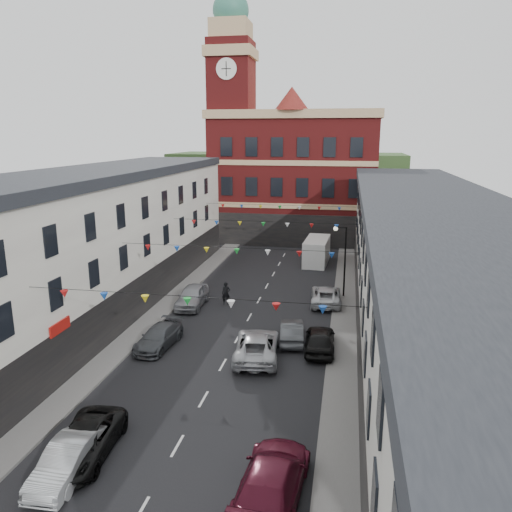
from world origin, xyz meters
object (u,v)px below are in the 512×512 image
Objects in this scene: car_right_e at (292,331)px; car_left_b at (67,460)px; car_left_d at (159,337)px; car_right_c at (272,479)px; street_lamp at (342,252)px; white_van at (317,251)px; moving_car at (257,345)px; car_right_d at (320,339)px; pedestrian at (226,294)px; car_left_e at (192,296)px; car_right_f at (326,295)px; car_left_c at (84,441)px.

car_left_b is at bearing 57.64° from car_right_e.
car_right_c is at bearing -47.70° from car_left_d.
white_van is at bearing 103.93° from street_lamp.
car_right_c is at bearing 87.16° from car_right_e.
car_right_c is at bearing 96.45° from moving_car.
car_right_d is 22.10m from white_van.
street_lamp is 1.40× the size of car_left_b.
car_right_c is 22.04m from pedestrian.
moving_car is at bearing -52.74° from car_left_e.
pedestrian is (2.24, 8.74, 0.25)m from car_left_d.
car_right_f is at bearing -109.55° from car_right_e.
car_right_d is at bearing 48.90° from car_left_c.
car_right_c reaches higher than car_left_c.
car_right_f is at bearing -79.96° from white_van.
car_right_c reaches higher than car_right_f.
pedestrian is at bearing -68.30° from car_right_c.
car_left_b is 8.15m from car_right_c.
car_left_b is 20.34m from car_left_e.
car_left_e is at bearing 10.65° from car_right_f.
car_left_d is at bearing 90.55° from car_left_c.
car_left_e reaches higher than car_right_d.
car_left_d is 7.88m from car_left_e.
car_right_f is (0.88, 22.55, -0.12)m from car_right_c.
car_right_c is 3.09× the size of pedestrian.
car_right_d is (0.95, 13.44, -0.05)m from car_right_c.
car_left_e reaches higher than car_left_c.
white_van is (0.21, 20.83, 0.62)m from car_right_e.
car_right_c is at bearing -85.24° from pedestrian.
car_left_e is 2.63× the size of pedestrian.
car_right_f is at bearing -1.79° from pedestrian.
street_lamp is at bearing -91.33° from car_right_c.
pedestrian is at bearing 81.76° from car_left_c.
car_left_c is 35.19m from white_van.
pedestrian reaches higher than car_right_e.
white_van is (7.41, 35.72, 0.60)m from car_left_b.
car_left_d is 0.82× the size of moving_car.
pedestrian reaches higher than moving_car.
car_left_c is 0.84× the size of white_van.
pedestrian is (-4.18, 9.11, 0.14)m from moving_car.
car_right_d is 4.05m from moving_car.
moving_car is at bearing 63.70° from car_left_b.
car_left_e is at bearing 89.22° from car_left_c.
car_right_c is 1.35× the size of car_right_e.
pedestrian is at bearing 84.49° from car_left_b.
car_right_f is 13.03m from white_van.
car_left_b is at bearing 59.23° from moving_car.
car_right_c is 35.48m from white_van.
car_left_e is 10.62m from moving_car.
car_right_d is 10.87m from pedestrian.
car_left_c is 11.15m from car_left_d.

